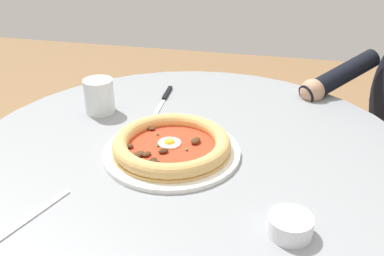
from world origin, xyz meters
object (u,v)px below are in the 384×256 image
(dining_table, at_px, (191,194))
(steak_knife, at_px, (165,97))
(fork_utensil, at_px, (33,216))
(water_glass, at_px, (99,98))
(ramekin_capers, at_px, (290,225))
(pizza_on_plate, at_px, (172,146))

(dining_table, height_order, steak_knife, steak_knife)
(dining_table, bearing_deg, fork_utensil, -37.13)
(water_glass, distance_m, steak_knife, 0.19)
(dining_table, distance_m, ramekin_capers, 0.35)
(water_glass, bearing_deg, ramekin_capers, 53.45)
(pizza_on_plate, bearing_deg, steak_knife, -160.98)
(pizza_on_plate, bearing_deg, dining_table, 125.57)
(steak_knife, relative_size, ramekin_capers, 2.84)
(dining_table, bearing_deg, ramekin_capers, 44.17)
(water_glass, bearing_deg, dining_table, 63.00)
(ramekin_capers, distance_m, fork_utensil, 0.44)
(water_glass, relative_size, steak_knife, 0.42)
(dining_table, distance_m, water_glass, 0.35)
(steak_knife, distance_m, ramekin_capers, 0.61)
(pizza_on_plate, bearing_deg, fork_utensil, -34.74)
(ramekin_capers, height_order, fork_utensil, ramekin_capers)
(pizza_on_plate, xyz_separation_m, ramekin_capers, (0.20, 0.26, -0.00))
(ramekin_capers, bearing_deg, steak_knife, -144.03)
(dining_table, distance_m, steak_knife, 0.32)
(pizza_on_plate, bearing_deg, ramekin_capers, 51.82)
(pizza_on_plate, xyz_separation_m, water_glass, (-0.17, -0.24, 0.02))
(dining_table, xyz_separation_m, water_glass, (-0.14, -0.28, 0.16))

